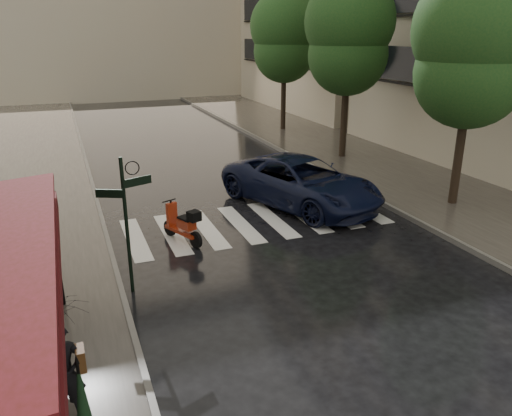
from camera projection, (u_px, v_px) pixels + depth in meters
ground at (224, 356)px, 9.02m from camera, size 120.00×120.00×0.00m
sidewalk_near at (3, 191)px, 17.98m from camera, size 6.00×60.00×0.12m
sidewalk_far at (356, 156)px, 23.03m from camera, size 5.50×60.00×0.12m
curb_near at (92, 182)px, 19.02m from camera, size 0.12×60.00×0.16m
curb_far at (301, 161)px, 22.06m from camera, size 0.12×60.00×0.16m
crosswalk at (257, 222)px, 15.30m from camera, size 7.85×3.20×0.01m
signpost at (126, 215)px, 10.62m from camera, size 1.17×0.29×3.10m
tree_near at (475, 38)px, 14.89m from camera, size 3.80×3.80×7.99m
tree_mid at (349, 29)px, 20.90m from camera, size 3.80×3.80×8.34m
tree_far at (285, 31)px, 27.16m from camera, size 3.80×3.80×8.16m
pedestrian_with_umbrella at (57, 326)px, 6.85m from camera, size 0.96×0.97×2.41m
scooter at (183, 225)px, 13.67m from camera, size 0.85×1.55×1.09m
parked_car at (301, 182)px, 16.51m from camera, size 4.52×6.30×1.59m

